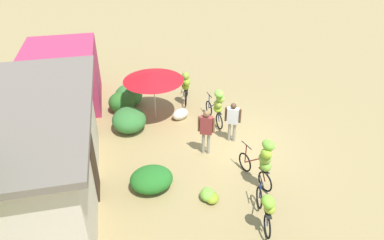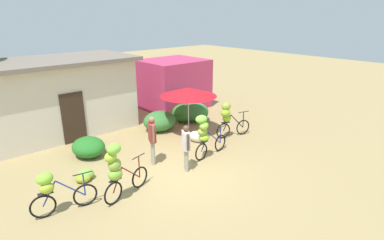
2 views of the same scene
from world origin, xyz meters
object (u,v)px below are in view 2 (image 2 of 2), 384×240
bicycle_near_pile (117,167)px  bicycle_center_loaded (205,133)px  shop_pink (173,84)px  bicycle_by_shop (228,117)px  building_low (57,96)px  banana_pile_on_ground (85,176)px  bicycle_leftmost (54,189)px  person_bystander (186,143)px  produce_sack (197,136)px  person_vendor (152,135)px  market_umbrella (188,92)px

bicycle_near_pile → bicycle_center_loaded: (3.57, 0.36, -0.04)m
shop_pink → bicycle_by_shop: size_ratio=2.04×
building_low → bicycle_near_pile: building_low is taller
shop_pink → banana_pile_on_ground: size_ratio=4.56×
building_low → shop_pink: 6.00m
building_low → banana_pile_on_ground: bearing=-102.7°
bicycle_by_shop → shop_pink: bearing=77.0°
bicycle_center_loaded → bicycle_by_shop: bearing=20.8°
building_low → bicycle_leftmost: size_ratio=3.86×
bicycle_near_pile → person_bystander: bicycle_near_pile is taller
bicycle_near_pile → banana_pile_on_ground: bearing=98.2°
person_bystander → produce_sack: bearing=38.9°
produce_sack → person_vendor: bearing=-170.0°
bicycle_leftmost → shop_pink: bearing=34.2°
bicycle_leftmost → person_bystander: 4.04m
bicycle_near_pile → bicycle_center_loaded: size_ratio=1.01×
market_umbrella → banana_pile_on_ground: market_umbrella is taller
bicycle_leftmost → person_vendor: person_vendor is taller
produce_sack → person_bystander: 2.54m
market_umbrella → produce_sack: size_ratio=3.35×
building_low → bicycle_near_pile: bearing=-97.2°
shop_pink → person_vendor: bearing=-134.3°
person_bystander → market_umbrella: bearing=47.5°
bicycle_near_pile → produce_sack: bicycle_near_pile is taller
building_low → shop_pink: bearing=-1.8°
banana_pile_on_ground → person_bystander: (2.75, -1.57, 0.79)m
building_low → banana_pile_on_ground: size_ratio=9.07×
produce_sack → banana_pile_on_ground: bearing=179.5°
banana_pile_on_ground → produce_sack: bearing=-0.5°
banana_pile_on_ground → bicycle_by_shop: bearing=-5.2°
bicycle_center_loaded → banana_pile_on_ground: size_ratio=2.43×
shop_pink → person_vendor: 6.91m
bicycle_leftmost → bicycle_by_shop: 7.18m
person_bystander → bicycle_center_loaded: bearing=13.1°
market_umbrella → banana_pile_on_ground: bearing=-169.7°
shop_pink → bicycle_by_shop: shop_pink is taller
building_low → bicycle_leftmost: (-2.32, -5.83, -0.87)m
person_vendor → bicycle_by_shop: bearing=-1.1°
bicycle_leftmost → banana_pile_on_ground: 1.82m
banana_pile_on_ground → produce_sack: (4.65, -0.04, 0.07)m
banana_pile_on_ground → produce_sack: produce_sack is taller
shop_pink → produce_sack: shop_pink is taller
bicycle_by_shop → bicycle_center_loaded: bearing=-159.2°
bicycle_center_loaded → banana_pile_on_ground: 4.12m
building_low → person_vendor: building_low is taller
bicycle_near_pile → bicycle_by_shop: 5.76m
market_umbrella → bicycle_by_shop: market_umbrella is taller
bicycle_near_pile → shop_pink: bearing=42.2°
bicycle_center_loaded → banana_pile_on_ground: (-3.82, 1.33, -0.81)m
bicycle_leftmost → produce_sack: bearing=10.8°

